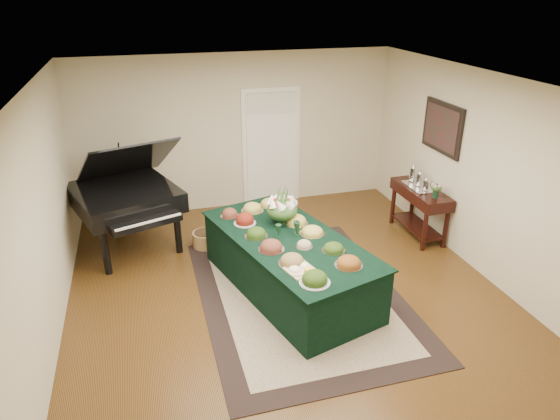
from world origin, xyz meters
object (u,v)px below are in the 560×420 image
object	(u,v)px
buffet_table	(289,264)
mahogany_sideboard	(420,199)
grand_piano	(126,196)
floral_centerpiece	(282,206)

from	to	relation	value
buffet_table	mahogany_sideboard	distance (m)	2.64
grand_piano	buffet_table	bearing A→B (deg)	-41.95
floral_centerpiece	grand_piano	bearing A→B (deg)	146.28
buffet_table	floral_centerpiece	xyz separation A→B (m)	(0.04, 0.43, 0.63)
grand_piano	mahogany_sideboard	size ratio (longest dim) A/B	1.66
mahogany_sideboard	floral_centerpiece	bearing A→B (deg)	-167.76
floral_centerpiece	grand_piano	distance (m)	2.43
buffet_table	grand_piano	xyz separation A→B (m)	(-1.98, 1.78, 0.46)
buffet_table	mahogany_sideboard	xyz separation A→B (m)	(2.45, 0.95, 0.23)
floral_centerpiece	mahogany_sideboard	xyz separation A→B (m)	(2.41, 0.52, -0.40)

